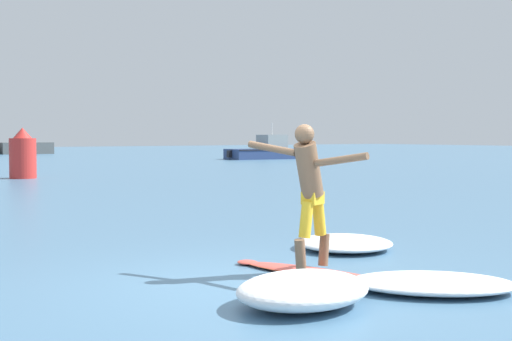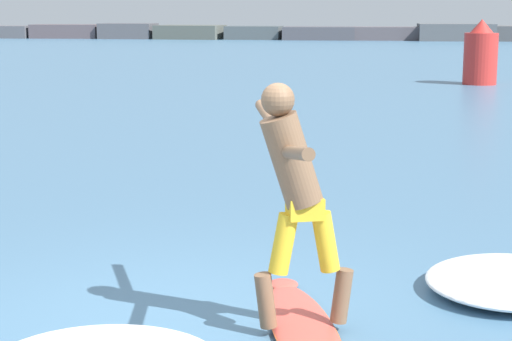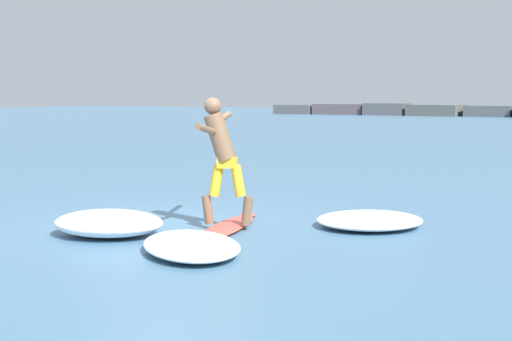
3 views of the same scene
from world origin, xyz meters
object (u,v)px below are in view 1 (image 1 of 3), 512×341
object	(u,v)px
surfer	(309,184)
channel_marker_buoy	(23,155)
fishing_boat_near_jetty	(272,151)
surfboard	(310,271)

from	to	relation	value
surfer	channel_marker_buoy	size ratio (longest dim) A/B	0.88
surfer	channel_marker_buoy	world-z (taller)	channel_marker_buoy
surfer	fishing_boat_near_jetty	size ratio (longest dim) A/B	0.23
fishing_boat_near_jetty	channel_marker_buoy	world-z (taller)	fishing_boat_near_jetty
fishing_boat_near_jetty	channel_marker_buoy	xyz separation A→B (m)	(-22.77, -13.81, 0.37)
surfboard	surfer	world-z (taller)	surfer
fishing_boat_near_jetty	channel_marker_buoy	distance (m)	26.64
surfer	fishing_boat_near_jetty	xyz separation A→B (m)	(25.96, 36.40, -0.59)
fishing_boat_near_jetty	surfer	bearing A→B (deg)	-125.49
channel_marker_buoy	fishing_boat_near_jetty	bearing A→B (deg)	31.23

